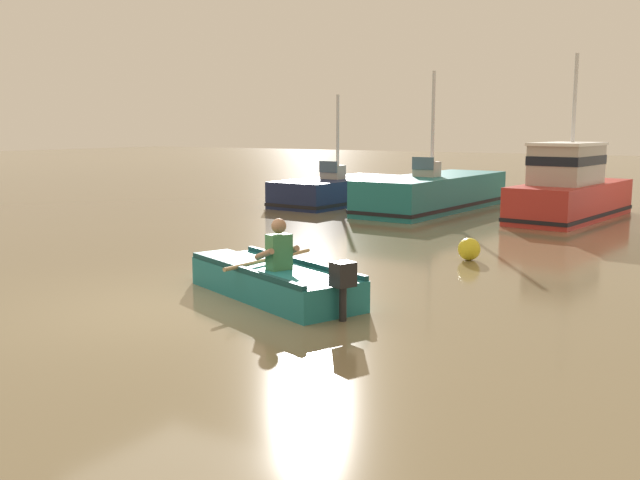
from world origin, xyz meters
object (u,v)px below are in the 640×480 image
(moored_boat_red, at_px, (570,191))
(moored_boat_teal, at_px, (434,193))
(moored_boat_navy, at_px, (340,191))
(rowboat_with_person, at_px, (271,280))
(mooring_buoy, at_px, (469,249))

(moored_boat_red, bearing_deg, moored_boat_teal, 178.27)
(moored_boat_teal, distance_m, moored_boat_red, 4.02)
(moored_boat_navy, relative_size, moored_boat_red, 1.00)
(rowboat_with_person, distance_m, mooring_buoy, 4.59)
(moored_boat_red, height_order, mooring_buoy, moored_boat_red)
(moored_boat_navy, relative_size, mooring_buoy, 12.66)
(moored_boat_navy, bearing_deg, mooring_buoy, -45.54)
(moored_boat_teal, bearing_deg, rowboat_with_person, -78.11)
(moored_boat_navy, bearing_deg, moored_boat_red, -1.05)
(moored_boat_teal, relative_size, moored_boat_red, 1.23)
(rowboat_with_person, height_order, moored_boat_navy, moored_boat_navy)
(rowboat_with_person, distance_m, moored_boat_navy, 13.03)
(moored_boat_navy, height_order, mooring_buoy, moored_boat_navy)
(rowboat_with_person, bearing_deg, mooring_buoy, 71.76)
(rowboat_with_person, bearing_deg, moored_boat_red, 82.37)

